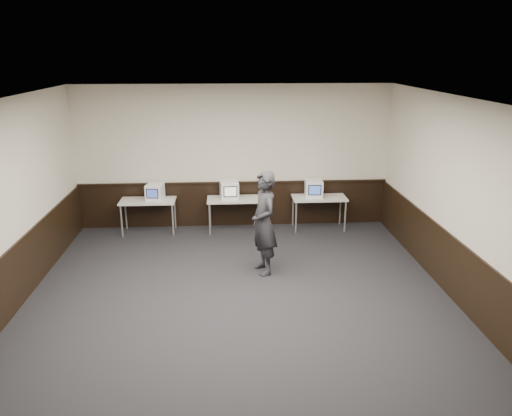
# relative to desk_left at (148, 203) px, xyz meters

# --- Properties ---
(floor) EXTENTS (8.00, 8.00, 0.00)m
(floor) POSITION_rel_desk_left_xyz_m (1.90, -3.60, -0.68)
(floor) COLOR black
(floor) RESTS_ON ground
(ceiling) EXTENTS (8.00, 8.00, 0.00)m
(ceiling) POSITION_rel_desk_left_xyz_m (1.90, -3.60, 2.52)
(ceiling) COLOR white
(ceiling) RESTS_ON back_wall
(back_wall) EXTENTS (7.00, 0.00, 7.00)m
(back_wall) POSITION_rel_desk_left_xyz_m (1.90, 0.40, 0.92)
(back_wall) COLOR beige
(back_wall) RESTS_ON ground
(front_wall) EXTENTS (7.00, 0.00, 7.00)m
(front_wall) POSITION_rel_desk_left_xyz_m (1.90, -7.60, 0.92)
(front_wall) COLOR beige
(front_wall) RESTS_ON ground
(right_wall) EXTENTS (0.00, 8.00, 8.00)m
(right_wall) POSITION_rel_desk_left_xyz_m (5.40, -3.60, 0.92)
(right_wall) COLOR beige
(right_wall) RESTS_ON ground
(wainscot_back) EXTENTS (6.98, 0.04, 1.00)m
(wainscot_back) POSITION_rel_desk_left_xyz_m (1.90, 0.38, -0.18)
(wainscot_back) COLOR black
(wainscot_back) RESTS_ON back_wall
(wainscot_left) EXTENTS (0.04, 7.98, 1.00)m
(wainscot_left) POSITION_rel_desk_left_xyz_m (-1.58, -3.60, -0.18)
(wainscot_left) COLOR black
(wainscot_left) RESTS_ON left_wall
(wainscot_right) EXTENTS (0.04, 7.98, 1.00)m
(wainscot_right) POSITION_rel_desk_left_xyz_m (5.38, -3.60, -0.18)
(wainscot_right) COLOR black
(wainscot_right) RESTS_ON right_wall
(wainscot_rail) EXTENTS (6.98, 0.06, 0.04)m
(wainscot_rail) POSITION_rel_desk_left_xyz_m (1.90, 0.36, 0.34)
(wainscot_rail) COLOR black
(wainscot_rail) RESTS_ON wainscot_back
(desk_left) EXTENTS (1.20, 0.60, 0.75)m
(desk_left) POSITION_rel_desk_left_xyz_m (0.00, 0.00, 0.00)
(desk_left) COLOR beige
(desk_left) RESTS_ON ground
(desk_center) EXTENTS (1.20, 0.60, 0.75)m
(desk_center) POSITION_rel_desk_left_xyz_m (1.90, 0.00, 0.00)
(desk_center) COLOR beige
(desk_center) RESTS_ON ground
(desk_right) EXTENTS (1.20, 0.60, 0.75)m
(desk_right) POSITION_rel_desk_left_xyz_m (3.80, 0.00, 0.00)
(desk_right) COLOR beige
(desk_right) RESTS_ON ground
(emac_left) EXTENTS (0.41, 0.43, 0.35)m
(emac_left) POSITION_rel_desk_left_xyz_m (0.17, -0.00, 0.25)
(emac_left) COLOR white
(emac_left) RESTS_ON desk_left
(emac_center) EXTENTS (0.43, 0.46, 0.39)m
(emac_center) POSITION_rel_desk_left_xyz_m (1.79, 0.00, 0.27)
(emac_center) COLOR white
(emac_center) RESTS_ON desk_center
(emac_right) EXTENTS (0.41, 0.44, 0.39)m
(emac_right) POSITION_rel_desk_left_xyz_m (3.67, 0.02, 0.26)
(emac_right) COLOR white
(emac_right) RESTS_ON desk_right
(person) EXTENTS (0.63, 0.79, 1.88)m
(person) POSITION_rel_desk_left_xyz_m (2.38, -2.24, 0.26)
(person) COLOR #222227
(person) RESTS_ON ground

